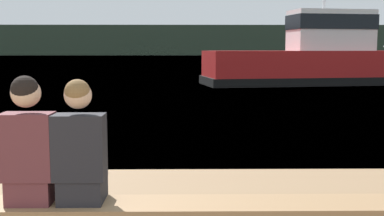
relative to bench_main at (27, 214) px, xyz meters
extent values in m
plane|color=#386084|center=(0.17, 122.81, -0.38)|extent=(240.00, 240.00, 0.00)
cube|color=#2D3D2D|center=(0.17, 128.58, 3.57)|extent=(600.00, 12.00, 7.89)
cube|color=#8E6B47|center=(0.00, 0.00, 0.04)|extent=(6.36, 0.41, 0.09)
cube|color=#56282D|center=(0.03, 0.05, 0.18)|extent=(0.33, 0.35, 0.19)
cube|color=#56282D|center=(0.03, -0.02, 0.52)|extent=(0.38, 0.22, 0.50)
sphere|color=tan|center=(0.03, -0.02, 0.92)|extent=(0.22, 0.22, 0.22)
sphere|color=black|center=(0.03, -0.04, 0.94)|extent=(0.20, 0.20, 0.20)
cube|color=black|center=(0.41, 0.05, 0.18)|extent=(0.33, 0.35, 0.19)
cube|color=black|center=(0.41, -0.02, 0.51)|extent=(0.38, 0.22, 0.49)
sphere|color=tan|center=(0.41, -0.02, 0.90)|extent=(0.20, 0.20, 0.20)
sphere|color=brown|center=(0.41, -0.04, 0.92)|extent=(0.19, 0.19, 0.19)
cube|color=#A81919|center=(7.36, 18.73, 0.39)|extent=(10.84, 4.64, 1.54)
cube|color=black|center=(7.36, 18.73, -0.19)|extent=(11.06, 4.79, 0.37)
cube|color=silver|center=(7.87, 18.82, 2.08)|extent=(3.92, 2.35, 1.84)
cube|color=black|center=(7.87, 18.82, 2.45)|extent=(4.00, 2.42, 0.66)
camera|label=1|loc=(1.20, -3.51, 1.23)|focal=45.00mm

